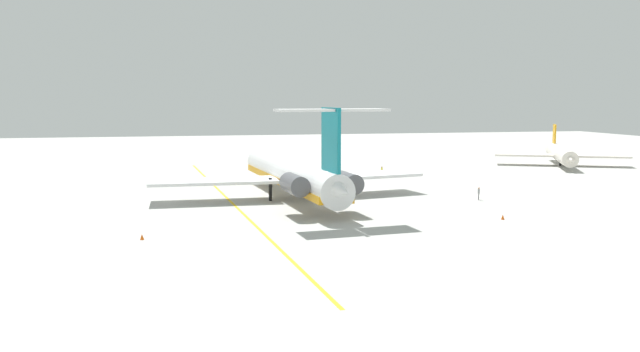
{
  "coord_description": "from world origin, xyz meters",
  "views": [
    {
      "loc": [
        86.03,
        -11.2,
        13.49
      ],
      "look_at": [
        0.05,
        8.07,
        2.93
      ],
      "focal_mm": 36.51,
      "sensor_mm": 36.0,
      "label": 1
    }
  ],
  "objects_px": {
    "airliner_far_left": "(561,154)",
    "ground_crew_near_nose": "(382,170)",
    "safety_cone_wingtip": "(503,217)",
    "safety_cone_nose": "(142,237)",
    "main_jetliner": "(294,174)",
    "ground_crew_near_tail": "(479,192)"
  },
  "relations": [
    {
      "from": "airliner_far_left",
      "to": "safety_cone_nose",
      "type": "xyz_separation_m",
      "value": [
        52.56,
        -78.83,
        -2.05
      ]
    },
    {
      "from": "ground_crew_near_nose",
      "to": "safety_cone_wingtip",
      "type": "distance_m",
      "value": 42.07
    },
    {
      "from": "ground_crew_near_tail",
      "to": "safety_cone_wingtip",
      "type": "height_order",
      "value": "ground_crew_near_tail"
    },
    {
      "from": "main_jetliner",
      "to": "ground_crew_near_nose",
      "type": "distance_m",
      "value": 30.16
    },
    {
      "from": "ground_crew_near_tail",
      "to": "safety_cone_nose",
      "type": "height_order",
      "value": "ground_crew_near_tail"
    },
    {
      "from": "airliner_far_left",
      "to": "safety_cone_wingtip",
      "type": "relative_size",
      "value": 45.86
    },
    {
      "from": "safety_cone_wingtip",
      "to": "main_jetliner",
      "type": "bearing_deg",
      "value": -133.74
    },
    {
      "from": "airliner_far_left",
      "to": "ground_crew_near_nose",
      "type": "distance_m",
      "value": 41.31
    },
    {
      "from": "airliner_far_left",
      "to": "ground_crew_near_nose",
      "type": "height_order",
      "value": "airliner_far_left"
    },
    {
      "from": "main_jetliner",
      "to": "ground_crew_near_tail",
      "type": "relative_size",
      "value": 25.06
    },
    {
      "from": "main_jetliner",
      "to": "safety_cone_wingtip",
      "type": "bearing_deg",
      "value": -139.32
    },
    {
      "from": "airliner_far_left",
      "to": "safety_cone_nose",
      "type": "distance_m",
      "value": 94.77
    },
    {
      "from": "main_jetliner",
      "to": "safety_cone_wingtip",
      "type": "height_order",
      "value": "main_jetliner"
    },
    {
      "from": "ground_crew_near_tail",
      "to": "safety_cone_nose",
      "type": "bearing_deg",
      "value": -135.25
    },
    {
      "from": "ground_crew_near_nose",
      "to": "safety_cone_wingtip",
      "type": "bearing_deg",
      "value": -51.12
    },
    {
      "from": "ground_crew_near_nose",
      "to": "ground_crew_near_tail",
      "type": "distance_m",
      "value": 28.77
    },
    {
      "from": "safety_cone_nose",
      "to": "safety_cone_wingtip",
      "type": "bearing_deg",
      "value": 92.93
    },
    {
      "from": "airliner_far_left",
      "to": "safety_cone_wingtip",
      "type": "xyz_separation_m",
      "value": [
        50.57,
        -39.9,
        -2.05
      ]
    },
    {
      "from": "ground_crew_near_nose",
      "to": "airliner_far_left",
      "type": "bearing_deg",
      "value": 50.09
    },
    {
      "from": "airliner_far_left",
      "to": "ground_crew_near_nose",
      "type": "relative_size",
      "value": 14.72
    },
    {
      "from": "main_jetliner",
      "to": "safety_cone_wingtip",
      "type": "xyz_separation_m",
      "value": [
        19.38,
        20.25,
        -3.13
      ]
    },
    {
      "from": "safety_cone_wingtip",
      "to": "airliner_far_left",
      "type": "bearing_deg",
      "value": 141.72
    }
  ]
}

